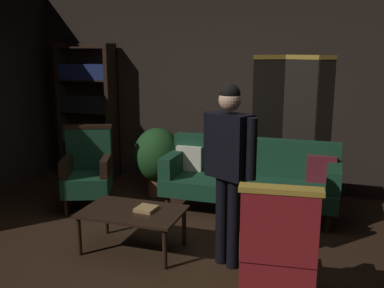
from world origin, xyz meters
TOP-DOWN VIEW (x-y plane):
  - ground_plane at (0.00, 0.00)m, footprint 10.00×10.00m
  - back_wall at (0.00, 2.45)m, footprint 7.20×0.10m
  - folding_screen at (1.24, 2.38)m, footprint 1.68×0.42m
  - bookshelf at (-2.15, 2.19)m, footprint 0.90×0.32m
  - velvet_couch at (0.55, 1.45)m, footprint 2.12×0.78m
  - coffee_table at (-0.36, -0.01)m, footprint 1.00×0.64m
  - armchair_gilt_accent at (1.15, -0.55)m, footprint 0.64×0.63m
  - armchair_wing_left at (-1.41, 0.90)m, footprint 0.75×0.75m
  - standing_figure at (0.61, -0.01)m, footprint 0.54×0.37m
  - potted_plant at (-0.77, 1.64)m, footprint 0.64×0.64m
  - book_tan_leather at (-0.23, 0.04)m, footprint 0.21×0.21m

SIDE VIEW (x-z plane):
  - ground_plane at x=0.00m, z-range 0.00..0.00m
  - coffee_table at x=-0.36m, z-range 0.16..0.58m
  - book_tan_leather at x=-0.23m, z-range 0.42..0.45m
  - velvet_couch at x=0.55m, z-range 0.01..0.89m
  - armchair_gilt_accent at x=1.15m, z-range -0.03..1.01m
  - armchair_wing_left at x=-1.41m, z-range -0.03..1.01m
  - potted_plant at x=-0.77m, z-range 0.07..1.01m
  - folding_screen at x=1.24m, z-range 0.04..1.94m
  - standing_figure at x=0.61m, z-range 0.17..1.88m
  - bookshelf at x=-2.15m, z-range 0.07..2.12m
  - back_wall at x=0.00m, z-range 0.00..2.80m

